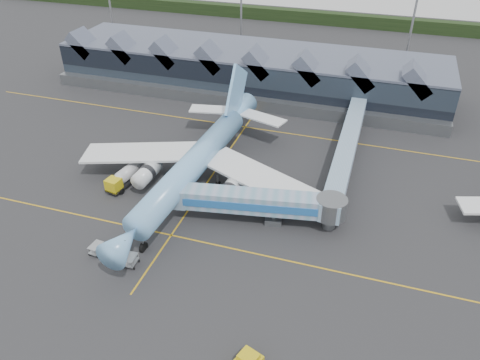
% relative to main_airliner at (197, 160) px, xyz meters
% --- Properties ---
extents(ground, '(260.00, 260.00, 0.00)m').
position_rel_main_airliner_xyz_m(ground, '(1.32, -5.73, -4.56)').
color(ground, '#272729').
rests_on(ground, ground).
extents(taxi_stripes, '(120.00, 60.00, 0.01)m').
position_rel_main_airliner_xyz_m(taxi_stripes, '(1.32, 4.27, -4.56)').
color(taxi_stripes, gold).
rests_on(taxi_stripes, ground).
extents(tree_line_far, '(260.00, 4.00, 4.00)m').
position_rel_main_airliner_xyz_m(tree_line_far, '(1.32, 104.27, -2.56)').
color(tree_line_far, black).
rests_on(tree_line_far, ground).
extents(terminal, '(90.00, 22.25, 12.52)m').
position_rel_main_airliner_xyz_m(terminal, '(-3.74, 41.62, 0.32)').
color(terminal, black).
rests_on(terminal, ground).
extents(light_masts, '(132.40, 42.56, 22.45)m').
position_rel_main_airliner_xyz_m(light_masts, '(22.32, 57.07, 7.93)').
color(light_masts, gray).
rests_on(light_masts, ground).
extents(main_airliner, '(41.98, 48.34, 15.52)m').
position_rel_main_airliner_xyz_m(main_airliner, '(0.00, 0.00, 0.00)').
color(main_airliner, '#72BBE7').
rests_on(main_airliner, ground).
extents(jet_bridge, '(26.08, 8.09, 5.28)m').
position_rel_main_airliner_xyz_m(jet_bridge, '(13.53, -6.55, -1.06)').
color(jet_bridge, '#6996AF').
rests_on(jet_bridge, ground).
extents(fuel_truck, '(3.65, 9.09, 3.02)m').
position_rel_main_airliner_xyz_m(fuel_truck, '(-11.36, -3.51, -2.87)').
color(fuel_truck, black).
rests_on(fuel_truck, ground).
extents(baggage_carts, '(7.20, 3.93, 1.45)m').
position_rel_main_airliner_xyz_m(baggage_carts, '(-3.98, -20.14, -3.74)').
color(baggage_carts, '#9B9FA3').
rests_on(baggage_carts, ground).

